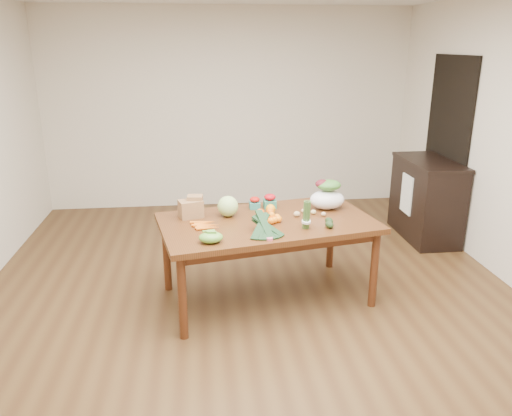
{
  "coord_description": "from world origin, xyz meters",
  "views": [
    {
      "loc": [
        -0.42,
        -3.92,
        2.22
      ],
      "look_at": [
        0.03,
        0.0,
        0.92
      ],
      "focal_mm": 35.0,
      "sensor_mm": 36.0,
      "label": 1
    }
  ],
  "objects": [
    {
      "name": "floor",
      "position": [
        0.0,
        0.0,
        0.0
      ],
      "size": [
        6.0,
        6.0,
        0.0
      ],
      "primitive_type": "plane",
      "color": "#4F361B",
      "rests_on": "ground"
    },
    {
      "name": "room_walls",
      "position": [
        0.0,
        0.0,
        1.35
      ],
      "size": [
        5.02,
        6.02,
        2.7
      ],
      "color": "beige",
      "rests_on": "floor"
    },
    {
      "name": "dining_table",
      "position": [
        0.15,
        0.14,
        0.38
      ],
      "size": [
        2.0,
        1.35,
        0.75
      ],
      "primitive_type": "cube",
      "rotation": [
        0.0,
        0.0,
        0.19
      ],
      "color": "#532813",
      "rests_on": "floor"
    },
    {
      "name": "doorway_dark",
      "position": [
        2.48,
        1.6,
        1.05
      ],
      "size": [
        0.02,
        1.0,
        2.1
      ],
      "primitive_type": "cube",
      "color": "black",
      "rests_on": "floor"
    },
    {
      "name": "cabinet",
      "position": [
        2.22,
        1.43,
        0.47
      ],
      "size": [
        0.52,
        1.02,
        0.94
      ],
      "primitive_type": "cube",
      "color": "black",
      "rests_on": "floor"
    },
    {
      "name": "dish_towel",
      "position": [
        1.96,
        1.4,
        0.55
      ],
      "size": [
        0.02,
        0.28,
        0.45
      ],
      "primitive_type": "cube",
      "color": "white",
      "rests_on": "cabinet"
    },
    {
      "name": "paper_bag",
      "position": [
        -0.52,
        0.3,
        0.84
      ],
      "size": [
        0.31,
        0.27,
        0.19
      ],
      "primitive_type": null,
      "rotation": [
        0.0,
        0.0,
        0.19
      ],
      "color": "#996C44",
      "rests_on": "dining_table"
    },
    {
      "name": "cabbage",
      "position": [
        -0.19,
        0.29,
        0.84
      ],
      "size": [
        0.19,
        0.19,
        0.19
      ],
      "primitive_type": "sphere",
      "color": "#A9D77C",
      "rests_on": "dining_table"
    },
    {
      "name": "strawberry_basket_a",
      "position": [
        0.08,
        0.48,
        0.79
      ],
      "size": [
        0.11,
        0.11,
        0.09
      ],
      "primitive_type": null,
      "rotation": [
        0.0,
        0.0,
        0.19
      ],
      "color": "red",
      "rests_on": "dining_table"
    },
    {
      "name": "strawberry_basket_b",
      "position": [
        0.22,
        0.5,
        0.8
      ],
      "size": [
        0.13,
        0.13,
        0.1
      ],
      "primitive_type": null,
      "rotation": [
        0.0,
        0.0,
        0.19
      ],
      "color": "red",
      "rests_on": "dining_table"
    },
    {
      "name": "orange_a",
      "position": [
        0.1,
        0.24,
        0.79
      ],
      "size": [
        0.08,
        0.08,
        0.08
      ],
      "primitive_type": "sphere",
      "color": "#F3590E",
      "rests_on": "dining_table"
    },
    {
      "name": "orange_b",
      "position": [
        0.2,
        0.32,
        0.79
      ],
      "size": [
        0.09,
        0.09,
        0.09
      ],
      "primitive_type": "sphere",
      "color": "orange",
      "rests_on": "dining_table"
    },
    {
      "name": "orange_c",
      "position": [
        0.19,
        0.26,
        0.78
      ],
      "size": [
        0.07,
        0.07,
        0.07
      ],
      "primitive_type": "sphere",
      "color": "#F35B0E",
      "rests_on": "dining_table"
    },
    {
      "name": "mandarin_cluster",
      "position": [
        0.18,
        0.09,
        0.8
      ],
      "size": [
        0.21,
        0.21,
        0.1
      ],
      "primitive_type": null,
      "rotation": [
        0.0,
        0.0,
        0.19
      ],
      "color": "#FF9B0F",
      "rests_on": "dining_table"
    },
    {
      "name": "carrots",
      "position": [
        -0.39,
        0.05,
        0.76
      ],
      "size": [
        0.26,
        0.25,
        0.03
      ],
      "primitive_type": null,
      "rotation": [
        0.0,
        0.0,
        0.19
      ],
      "color": "#D65412",
      "rests_on": "dining_table"
    },
    {
      "name": "snap_pea_bag",
      "position": [
        -0.36,
        -0.31,
        0.79
      ],
      "size": [
        0.19,
        0.14,
        0.09
      ],
      "primitive_type": "ellipsoid",
      "color": "#69B03B",
      "rests_on": "dining_table"
    },
    {
      "name": "kale_bunch",
      "position": [
        0.08,
        -0.22,
        0.83
      ],
      "size": [
        0.39,
        0.45,
        0.16
      ],
      "primitive_type": null,
      "rotation": [
        0.0,
        0.0,
        0.19
      ],
      "color": "black",
      "rests_on": "dining_table"
    },
    {
      "name": "asparagus_bundle",
      "position": [
        0.44,
        -0.1,
        0.88
      ],
      "size": [
        0.1,
        0.13,
        0.26
      ],
      "primitive_type": null,
      "rotation": [
        0.15,
        0.0,
        0.19
      ],
      "color": "#4F7736",
      "rests_on": "dining_table"
    },
    {
      "name": "potato_a",
      "position": [
        0.42,
        0.21,
        0.77
      ],
      "size": [
        0.06,
        0.05,
        0.05
      ],
      "primitive_type": "ellipsoid",
      "color": "tan",
      "rests_on": "dining_table"
    },
    {
      "name": "potato_b",
      "position": [
        0.51,
        0.21,
        0.77
      ],
      "size": [
        0.05,
        0.05,
        0.04
      ],
      "primitive_type": "ellipsoid",
      "color": "tan",
      "rests_on": "dining_table"
    },
    {
      "name": "potato_c",
      "position": [
        0.58,
        0.26,
        0.77
      ],
      "size": [
        0.05,
        0.04,
        0.04
      ],
      "primitive_type": "ellipsoid",
      "color": "#D2C579",
      "rests_on": "dining_table"
    },
    {
      "name": "potato_d",
      "position": [
        0.5,
        0.3,
        0.77
      ],
      "size": [
        0.05,
        0.04,
        0.04
      ],
      "primitive_type": "ellipsoid",
      "color": "tan",
      "rests_on": "dining_table"
    },
    {
      "name": "potato_e",
      "position": [
        0.66,
        0.2,
        0.77
      ],
      "size": [
        0.05,
        0.04,
        0.04
      ],
      "primitive_type": "ellipsoid",
      "color": "tan",
      "rests_on": "dining_table"
    },
    {
      "name": "avocado_a",
      "position": [
        0.64,
        -0.11,
        0.78
      ],
      "size": [
        0.08,
        0.1,
        0.06
      ],
      "primitive_type": "ellipsoid",
      "rotation": [
        0.0,
        0.0,
        0.3
      ],
      "color": "black",
      "rests_on": "dining_table"
    },
    {
      "name": "avocado_b",
      "position": [
        0.66,
        -0.02,
        0.78
      ],
      "size": [
        0.08,
        0.1,
        0.06
      ],
      "primitive_type": "ellipsoid",
      "rotation": [
        0.0,
        0.0,
        0.3
      ],
      "color": "black",
      "rests_on": "dining_table"
    },
    {
      "name": "salad_bag",
      "position": [
        0.74,
        0.4,
        0.87
      ],
      "size": [
        0.36,
        0.3,
        0.25
      ],
      "primitive_type": null,
      "rotation": [
        0.0,
        0.0,
        0.19
      ],
      "color": "white",
      "rests_on": "dining_table"
    }
  ]
}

